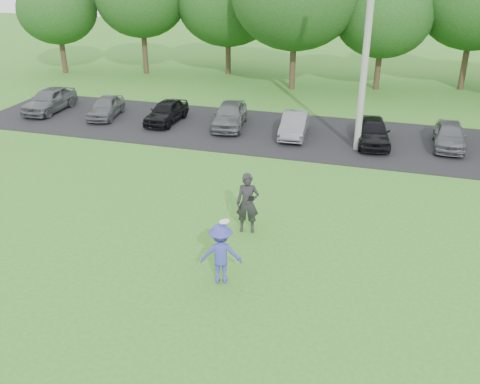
% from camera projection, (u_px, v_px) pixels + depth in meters
% --- Properties ---
extents(ground, '(100.00, 100.00, 0.00)m').
position_uv_depth(ground, '(202.00, 293.00, 13.78)').
color(ground, '#367321').
rests_on(ground, ground).
extents(parking_lot, '(32.00, 6.50, 0.03)m').
position_uv_depth(parking_lot, '(297.00, 135.00, 25.07)').
color(parking_lot, black).
rests_on(parking_lot, ground).
extents(utility_pole, '(0.28, 0.28, 9.32)m').
position_uv_depth(utility_pole, '(367.00, 40.00, 21.36)').
color(utility_pole, gray).
rests_on(utility_pole, ground).
extents(frisbee_player, '(1.22, 0.89, 1.84)m').
position_uv_depth(frisbee_player, '(221.00, 253.00, 13.91)').
color(frisbee_player, '#383A9D').
rests_on(frisbee_player, ground).
extents(camera_bystander, '(0.77, 0.57, 1.93)m').
position_uv_depth(camera_bystander, '(248.00, 203.00, 16.33)').
color(camera_bystander, black).
rests_on(camera_bystander, ground).
extents(parked_cars, '(28.47, 4.34, 1.24)m').
position_uv_depth(parked_cars, '(323.00, 125.00, 24.55)').
color(parked_cars, '#505357').
rests_on(parked_cars, parking_lot).
extents(tree_row, '(42.39, 9.85, 8.64)m').
position_uv_depth(tree_row, '(358.00, 5.00, 31.10)').
color(tree_row, '#38281C').
rests_on(tree_row, ground).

